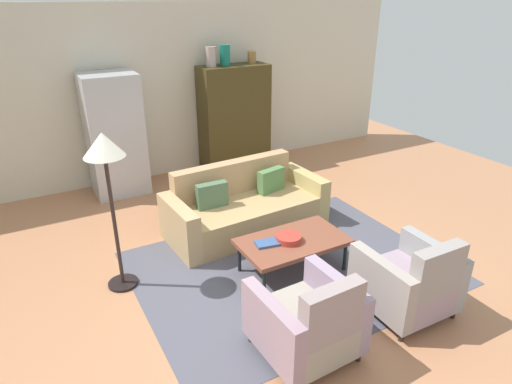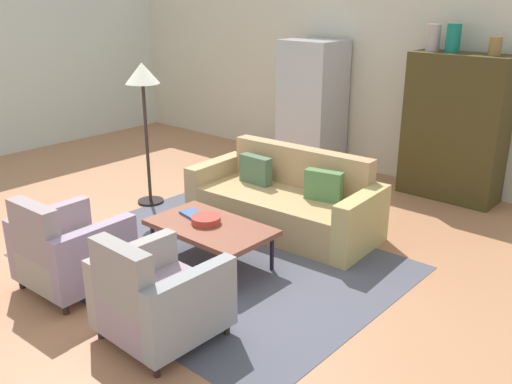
{
  "view_description": "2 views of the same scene",
  "coord_description": "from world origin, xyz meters",
  "views": [
    {
      "loc": [
        -1.99,
        -3.47,
        2.93
      ],
      "look_at": [
        0.3,
        0.67,
        0.8
      ],
      "focal_mm": 31.41,
      "sensor_mm": 36.0,
      "label": 1
    },
    {
      "loc": [
        4.03,
        -3.32,
        2.52
      ],
      "look_at": [
        0.67,
        0.53,
        0.67
      ],
      "focal_mm": 39.59,
      "sensor_mm": 36.0,
      "label": 2
    }
  ],
  "objects": [
    {
      "name": "book_stack",
      "position": [
        0.17,
        0.15,
        0.42
      ],
      "size": [
        0.3,
        0.21,
        0.03
      ],
      "color": "#365486",
      "rests_on": "coffee_table"
    },
    {
      "name": "fruit_bowl",
      "position": [
        0.4,
        0.1,
        0.44
      ],
      "size": [
        0.28,
        0.28,
        0.07
      ],
      "primitive_type": "cylinder",
      "color": "#B3362C",
      "rests_on": "coffee_table"
    },
    {
      "name": "cabinet",
      "position": [
        1.4,
        3.43,
        0.9
      ],
      "size": [
        1.2,
        0.51,
        1.8
      ],
      "color": "#403618",
      "rests_on": "ground"
    },
    {
      "name": "coffee_table",
      "position": [
        0.46,
        0.1,
        0.37
      ],
      "size": [
        1.2,
        0.7,
        0.4
      ],
      "color": "black",
      "rests_on": "ground"
    },
    {
      "name": "floor_lamp",
      "position": [
        -1.3,
        0.77,
        1.44
      ],
      "size": [
        0.4,
        0.4,
        1.72
      ],
      "color": "black",
      "rests_on": "ground"
    },
    {
      "name": "ground_plane",
      "position": [
        0.0,
        0.0,
        0.0
      ],
      "size": [
        11.57,
        11.57,
        0.0
      ],
      "primitive_type": "plane",
      "color": "#B67853"
    },
    {
      "name": "armchair_right",
      "position": [
        1.06,
        -1.06,
        0.34
      ],
      "size": [
        0.81,
        0.81,
        0.88
      ],
      "rotation": [
        0.0,
        0.0,
        -0.02
      ],
      "color": "#3C2C14",
      "rests_on": "ground"
    },
    {
      "name": "armchair_left",
      "position": [
        -0.14,
        -1.06,
        0.34
      ],
      "size": [
        0.83,
        0.83,
        0.88
      ],
      "rotation": [
        0.0,
        0.0,
        0.04
      ],
      "color": "#292917",
      "rests_on": "ground"
    },
    {
      "name": "couch",
      "position": [
        0.46,
        1.29,
        0.29
      ],
      "size": [
        2.15,
        1.02,
        0.86
      ],
      "rotation": [
        0.0,
        0.0,
        3.2
      ],
      "color": "tan",
      "rests_on": "ground"
    },
    {
      "name": "vase_round",
      "position": [
        1.25,
        3.42,
        1.97
      ],
      "size": [
        0.17,
        0.17,
        0.33
      ],
      "primitive_type": "cylinder",
      "color": "#147361",
      "rests_on": "cabinet"
    },
    {
      "name": "refrigerator",
      "position": [
        -0.69,
        3.32,
        0.93
      ],
      "size": [
        0.8,
        0.73,
        1.85
      ],
      "color": "#B7BABF",
      "rests_on": "ground"
    },
    {
      "name": "vase_small",
      "position": [
        1.75,
        3.42,
        1.9
      ],
      "size": [
        0.14,
        0.14,
        0.21
      ],
      "primitive_type": "cylinder",
      "color": "olive",
      "rests_on": "cabinet"
    },
    {
      "name": "area_rug",
      "position": [
        0.46,
        0.15,
        0.0
      ],
      "size": [
        3.4,
        2.6,
        0.01
      ],
      "primitive_type": "cube",
      "color": "#51515E",
      "rests_on": "ground"
    },
    {
      "name": "wall_back",
      "position": [
        0.0,
        3.77,
        1.4
      ],
      "size": [
        9.64,
        0.12,
        2.8
      ],
      "primitive_type": "cube",
      "color": "beige",
      "rests_on": "ground"
    },
    {
      "name": "vase_tall",
      "position": [
        1.0,
        3.42,
        1.96
      ],
      "size": [
        0.17,
        0.17,
        0.32
      ],
      "primitive_type": "cylinder",
      "color": "#B3A09B",
      "rests_on": "cabinet"
    }
  ]
}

